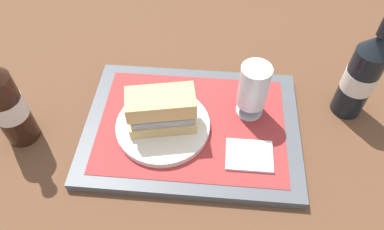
{
  "coord_description": "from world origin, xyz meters",
  "views": [
    {
      "loc": [
        0.04,
        -0.45,
        0.61
      ],
      "look_at": [
        0.0,
        0.0,
        0.05
      ],
      "focal_mm": 33.58,
      "sensor_mm": 36.0,
      "label": 1
    }
  ],
  "objects_px": {
    "beer_glass": "(253,90)",
    "second_bottle": "(5,102)",
    "plate": "(163,126)",
    "sandwich": "(163,110)",
    "beer_bottle": "(362,75)"
  },
  "relations": [
    {
      "from": "plate",
      "to": "beer_bottle",
      "type": "height_order",
      "value": "beer_bottle"
    },
    {
      "from": "plate",
      "to": "second_bottle",
      "type": "relative_size",
      "value": 0.71
    },
    {
      "from": "beer_glass",
      "to": "beer_bottle",
      "type": "relative_size",
      "value": 0.47
    },
    {
      "from": "plate",
      "to": "beer_glass",
      "type": "height_order",
      "value": "beer_glass"
    },
    {
      "from": "sandwich",
      "to": "beer_bottle",
      "type": "height_order",
      "value": "beer_bottle"
    },
    {
      "from": "plate",
      "to": "beer_bottle",
      "type": "bearing_deg",
      "value": 14.79
    },
    {
      "from": "beer_glass",
      "to": "second_bottle",
      "type": "distance_m",
      "value": 0.47
    },
    {
      "from": "plate",
      "to": "second_bottle",
      "type": "xyz_separation_m",
      "value": [
        -0.29,
        -0.03,
        0.08
      ]
    },
    {
      "from": "beer_bottle",
      "to": "second_bottle",
      "type": "xyz_separation_m",
      "value": [
        -0.68,
        -0.13,
        0.0
      ]
    },
    {
      "from": "beer_glass",
      "to": "beer_bottle",
      "type": "height_order",
      "value": "beer_bottle"
    },
    {
      "from": "sandwich",
      "to": "beer_bottle",
      "type": "xyz_separation_m",
      "value": [
        0.39,
        0.1,
        0.03
      ]
    },
    {
      "from": "beer_glass",
      "to": "second_bottle",
      "type": "xyz_separation_m",
      "value": [
        -0.46,
        -0.09,
        0.02
      ]
    },
    {
      "from": "sandwich",
      "to": "beer_glass",
      "type": "relative_size",
      "value": 1.12
    },
    {
      "from": "plate",
      "to": "second_bottle",
      "type": "height_order",
      "value": "second_bottle"
    },
    {
      "from": "beer_glass",
      "to": "second_bottle",
      "type": "relative_size",
      "value": 0.47
    }
  ]
}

